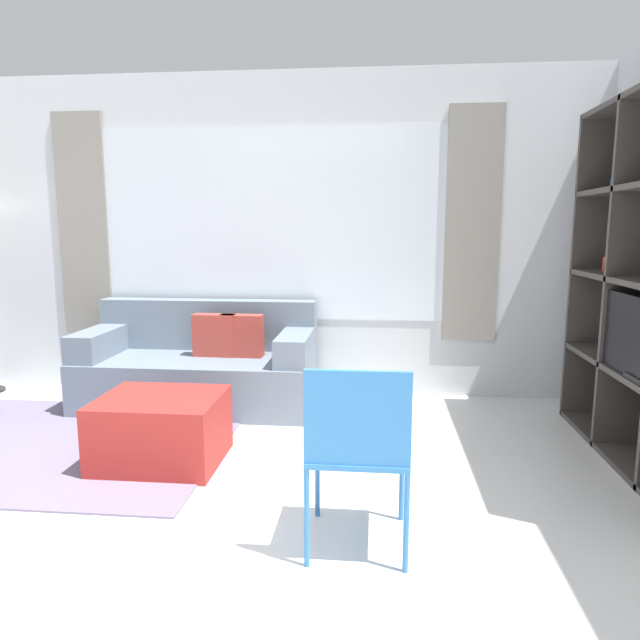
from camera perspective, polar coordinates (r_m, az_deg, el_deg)
ground_plane at (r=2.62m, az=-16.78°, el=-24.37°), size 16.00×16.00×0.00m
wall_back at (r=4.94m, az=-4.77°, el=8.35°), size 6.63×0.11×2.70m
area_rug at (r=4.25m, az=-24.45°, el=-11.21°), size 2.19×1.76×0.01m
couch_main at (r=4.76m, az=-11.83°, el=-4.61°), size 1.84×0.84×0.82m
ottoman at (r=3.68m, az=-15.58°, el=-10.50°), size 0.73×0.62×0.42m
folding_chair at (r=2.52m, az=3.81°, el=-12.03°), size 0.44×0.46×0.86m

